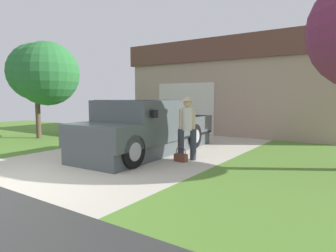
{
  "coord_description": "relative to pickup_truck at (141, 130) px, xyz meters",
  "views": [
    {
      "loc": [
        5.6,
        -2.69,
        1.68
      ],
      "look_at": [
        1.22,
        3.76,
        0.91
      ],
      "focal_mm": 31.48,
      "sensor_mm": 36.0,
      "label": 1
    }
  ],
  "objects": [
    {
      "name": "pickup_truck",
      "position": [
        0.0,
        0.0,
        0.0
      ],
      "size": [
        2.19,
        5.16,
        1.6
      ],
      "rotation": [
        0.0,
        0.0,
        3.18
      ],
      "color": "#464E50",
      "rests_on": "ground"
    },
    {
      "name": "person_with_hat",
      "position": [
        1.51,
        0.07,
        0.21
      ],
      "size": [
        0.46,
        0.46,
        1.7
      ],
      "rotation": [
        0.0,
        0.0,
        -2.55
      ],
      "color": "#333842",
      "rests_on": "ground"
    },
    {
      "name": "handbag",
      "position": [
        1.47,
        -0.18,
        -0.6
      ],
      "size": [
        0.33,
        0.18,
        0.4
      ],
      "color": "brown",
      "rests_on": "ground"
    },
    {
      "name": "house_with_garage",
      "position": [
        0.14,
        7.84,
        1.4
      ],
      "size": [
        9.73,
        5.84,
        4.19
      ],
      "color": "tan",
      "rests_on": "ground"
    },
    {
      "name": "front_yard_tree",
      "position": [
        -5.56,
        0.51,
        1.92
      ],
      "size": [
        2.94,
        2.57,
        3.89
      ],
      "color": "brown",
      "rests_on": "ground"
    },
    {
      "name": "wheeled_trash_bin",
      "position": [
        -3.52,
        4.15,
        -0.16
      ],
      "size": [
        0.6,
        0.72,
        1.04
      ],
      "color": "navy",
      "rests_on": "ground"
    }
  ]
}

